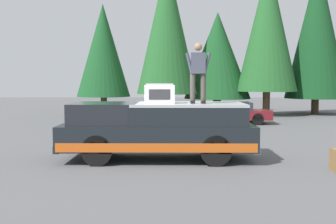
% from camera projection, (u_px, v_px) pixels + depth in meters
% --- Properties ---
extents(ground_plane, '(90.00, 90.00, 0.00)m').
position_uv_depth(ground_plane, '(155.00, 159.00, 11.70)').
color(ground_plane, '#565659').
extents(pickup_truck, '(2.01, 5.54, 1.65)m').
position_uv_depth(pickup_truck, '(158.00, 130.00, 11.50)').
color(pickup_truck, black).
rests_on(pickup_truck, ground).
extents(compressor_unit, '(0.65, 0.84, 0.56)m').
position_uv_depth(compressor_unit, '(160.00, 94.00, 11.25)').
color(compressor_unit, silver).
rests_on(compressor_unit, pickup_truck).
extents(person_on_truck_bed, '(0.29, 0.72, 1.69)m').
position_uv_depth(person_on_truck_bed, '(198.00, 71.00, 11.12)').
color(person_on_truck_bed, '#423D38').
rests_on(person_on_truck_bed, pickup_truck).
extents(parked_car_maroon, '(1.64, 4.10, 1.16)m').
position_uv_depth(parked_car_maroon, '(232.00, 113.00, 21.36)').
color(parked_car_maroon, maroon).
rests_on(parked_car_maroon, ground).
extents(conifer_far_left, '(4.21, 4.21, 10.57)m').
position_uv_depth(conifer_far_left, '(317.00, 30.00, 27.36)').
color(conifer_far_left, '#4C3826').
rests_on(conifer_far_left, ground).
extents(conifer_left, '(3.96, 3.96, 10.21)m').
position_uv_depth(conifer_left, '(268.00, 26.00, 26.16)').
color(conifer_left, '#4C3826').
rests_on(conifer_left, ground).
extents(conifer_center_left, '(4.68, 4.68, 7.11)m').
position_uv_depth(conifer_center_left, '(217.00, 56.00, 27.87)').
color(conifer_center_left, '#4C3826').
rests_on(conifer_center_left, ground).
extents(conifer_center_right, '(3.98, 3.98, 10.20)m').
position_uv_depth(conifer_center_right, '(167.00, 27.00, 25.86)').
color(conifer_center_right, '#4C3826').
rests_on(conifer_center_right, ground).
extents(conifer_right, '(3.62, 3.62, 7.51)m').
position_uv_depth(conifer_right, '(103.00, 51.00, 26.96)').
color(conifer_right, '#4C3826').
rests_on(conifer_right, ground).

